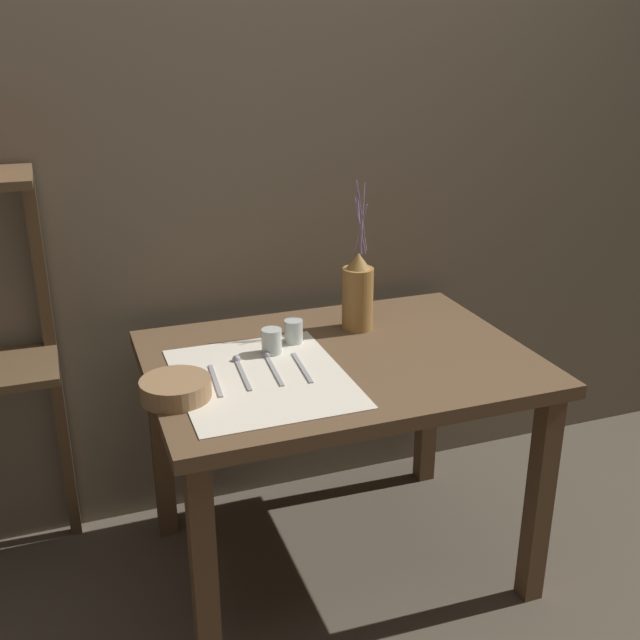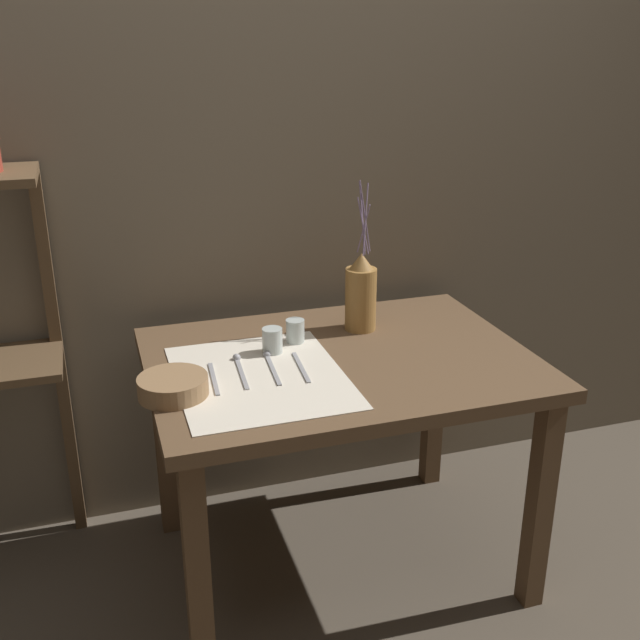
{
  "view_description": "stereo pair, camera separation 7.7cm",
  "coord_description": "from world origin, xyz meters",
  "views": [
    {
      "loc": [
        -0.73,
        -1.84,
        1.6
      ],
      "look_at": [
        -0.06,
        0.0,
        0.84
      ],
      "focal_mm": 42.0,
      "sensor_mm": 36.0,
      "label": 1
    },
    {
      "loc": [
        -0.66,
        -1.86,
        1.6
      ],
      "look_at": [
        -0.06,
        0.0,
        0.84
      ],
      "focal_mm": 42.0,
      "sensor_mm": 36.0,
      "label": 2
    }
  ],
  "objects": [
    {
      "name": "ground_plane",
      "position": [
        0.0,
        0.0,
        0.0
      ],
      "size": [
        12.0,
        12.0,
        0.0
      ],
      "primitive_type": "plane",
      "color": "brown"
    },
    {
      "name": "linen_cloth",
      "position": [
        -0.25,
        -0.06,
        0.72
      ],
      "size": [
        0.45,
        0.54,
        0.0
      ],
      "color": "beige",
      "rests_on": "wooden_table"
    },
    {
      "name": "stone_wall_back",
      "position": [
        0.0,
        0.51,
        1.2
      ],
      "size": [
        7.0,
        0.06,
        2.4
      ],
      "color": "#6B5E4C",
      "rests_on": "ground_plane"
    },
    {
      "name": "fork_inner",
      "position": [
        -0.37,
        -0.05,
        0.73
      ],
      "size": [
        0.03,
        0.2,
        0.0
      ],
      "color": "#939399",
      "rests_on": "wooden_table"
    },
    {
      "name": "glass_tumbler_near",
      "position": [
        -0.18,
        0.08,
        0.76
      ],
      "size": [
        0.06,
        0.06,
        0.07
      ],
      "color": "#B7C1BC",
      "rests_on": "wooden_table"
    },
    {
      "name": "pitcher_with_flowers",
      "position": [
        0.13,
        0.18,
        0.84
      ],
      "size": [
        0.1,
        0.1,
        0.47
      ],
      "color": "olive",
      "rests_on": "wooden_table"
    },
    {
      "name": "spoon_inner",
      "position": [
        -0.29,
        0.02,
        0.73
      ],
      "size": [
        0.03,
        0.21,
        0.02
      ],
      "color": "#939399",
      "rests_on": "wooden_table"
    },
    {
      "name": "wooden_bowl",
      "position": [
        -0.49,
        -0.11,
        0.75
      ],
      "size": [
        0.18,
        0.18,
        0.05
      ],
      "color": "#8E6B47",
      "rests_on": "wooden_table"
    },
    {
      "name": "spoon_outer",
      "position": [
        -0.2,
        0.02,
        0.73
      ],
      "size": [
        0.03,
        0.21,
        0.02
      ],
      "color": "#939399",
      "rests_on": "wooden_table"
    },
    {
      "name": "glass_tumbler_far",
      "position": [
        -0.09,
        0.14,
        0.76
      ],
      "size": [
        0.06,
        0.06,
        0.07
      ],
      "color": "#B7C1BC",
      "rests_on": "wooden_table"
    },
    {
      "name": "wooden_table",
      "position": [
        0.0,
        0.0,
        0.62
      ],
      "size": [
        1.1,
        0.81,
        0.72
      ],
      "color": "brown",
      "rests_on": "ground_plane"
    },
    {
      "name": "knife_center",
      "position": [
        -0.13,
        -0.05,
        0.73
      ],
      "size": [
        0.03,
        0.2,
        0.0
      ],
      "color": "#939399",
      "rests_on": "wooden_table"
    }
  ]
}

